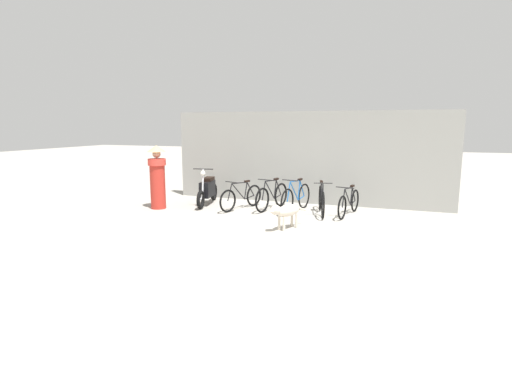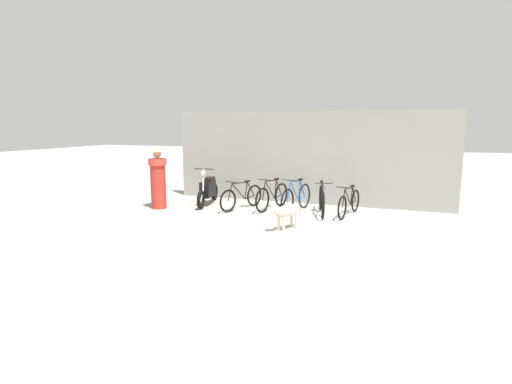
# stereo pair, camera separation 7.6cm
# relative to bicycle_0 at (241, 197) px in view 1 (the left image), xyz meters

# --- Properties ---
(ground_plane) EXTENTS (60.00, 60.00, 0.00)m
(ground_plane) POSITION_rel_bicycle_0_xyz_m (1.47, -1.99, -0.33)
(ground_plane) COLOR #9E998E
(shop_wall_back) EXTENTS (8.22, 0.20, 2.70)m
(shop_wall_back) POSITION_rel_bicycle_0_xyz_m (1.47, 1.49, 1.02)
(shop_wall_back) COLOR gray
(shop_wall_back) RESTS_ON ground
(bicycle_0) EXTENTS (0.66, 1.63, 0.81)m
(bicycle_0) POSITION_rel_bicycle_0_xyz_m (0.00, 0.00, 0.00)
(bicycle_0) COLOR black
(bicycle_0) RESTS_ON ground
(bicycle_1) EXTENTS (0.52, 1.65, 0.88)m
(bicycle_1) POSITION_rel_bicycle_0_xyz_m (0.80, 0.26, 0.03)
(bicycle_1) COLOR black
(bicycle_1) RESTS_ON ground
(bicycle_2) EXTENTS (0.50, 1.69, 0.91)m
(bicycle_2) POSITION_rel_bicycle_0_xyz_m (1.50, 0.20, 0.04)
(bicycle_2) COLOR black
(bicycle_2) RESTS_ON ground
(bicycle_3) EXTENTS (0.55, 1.69, 0.88)m
(bicycle_3) POSITION_rel_bicycle_0_xyz_m (2.20, 0.13, 0.03)
(bicycle_3) COLOR black
(bicycle_3) RESTS_ON ground
(bicycle_4) EXTENTS (0.47, 1.65, 0.79)m
(bicycle_4) POSITION_rel_bicycle_0_xyz_m (2.89, 0.21, -0.00)
(bicycle_4) COLOR black
(bicycle_4) RESTS_ON ground
(motorcycle) EXTENTS (0.58, 1.86, 1.10)m
(motorcycle) POSITION_rel_bicycle_0_xyz_m (-1.17, 0.26, 0.10)
(motorcycle) COLOR black
(motorcycle) RESTS_ON ground
(stray_dog) EXTENTS (0.62, 1.08, 0.60)m
(stray_dog) POSITION_rel_bicycle_0_xyz_m (1.74, -1.70, 0.08)
(stray_dog) COLOR beige
(stray_dog) RESTS_ON ground
(person_in_robes) EXTENTS (0.58, 0.58, 1.76)m
(person_in_robes) POSITION_rel_bicycle_0_xyz_m (-2.22, -0.69, 0.59)
(person_in_robes) COLOR #B72D23
(person_in_robes) RESTS_ON ground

